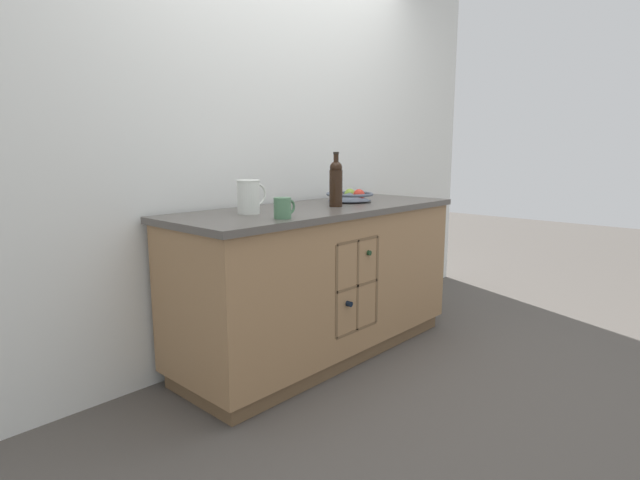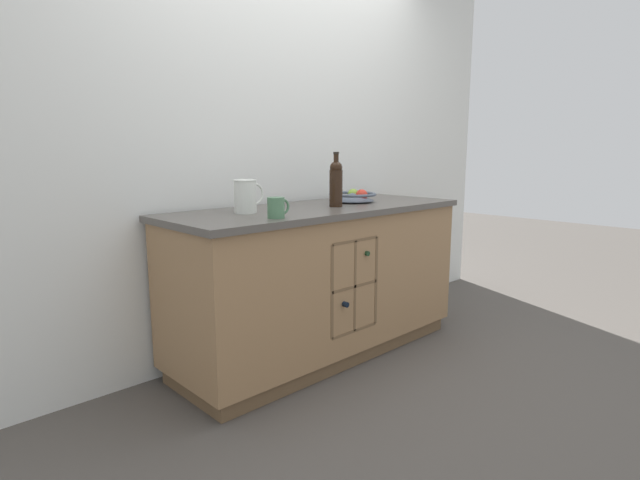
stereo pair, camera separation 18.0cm
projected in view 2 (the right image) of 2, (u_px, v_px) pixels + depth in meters
The scene contains 7 objects.
ground_plane at pixel (320, 352), 3.04m from camera, with size 14.00×14.00×0.00m, color #4C4742.
back_wall at pixel (277, 140), 3.09m from camera, with size 4.40×0.06×2.55m, color silver.
kitchen_island at pixel (320, 280), 2.96m from camera, with size 1.86×0.67×0.89m.
fruit_bowl at pixel (353, 196), 3.14m from camera, with size 0.30×0.30×0.08m.
white_pitcher at pixel (246, 196), 2.56m from camera, with size 0.18×0.12×0.17m.
ceramic_mug at pixel (277, 208), 2.38m from camera, with size 0.12×0.08×0.10m.
standing_wine_bottle at pixel (336, 182), 2.86m from camera, with size 0.08×0.08×0.31m.
Camera 2 is at (-1.98, -2.08, 1.21)m, focal length 28.00 mm.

